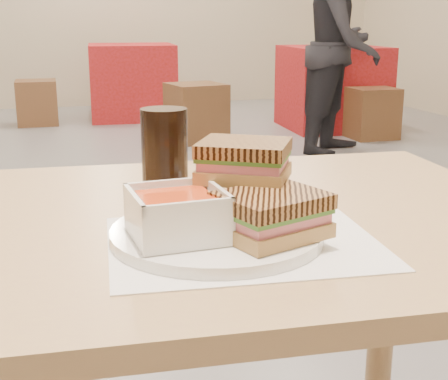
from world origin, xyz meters
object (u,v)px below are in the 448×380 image
object	(u,v)px
panini_lower	(272,214)
soup_bowl	(177,216)
plate	(217,233)
bg_chair_2l	(37,102)
bg_chair_1l	(196,112)
patron_b	(346,46)
bg_chair_1r	(371,113)
bg_table_1	(332,88)
cola_glass	(165,158)
bg_chair_2r	(148,91)
bg_table_2	(132,81)
main_table	(130,295)

from	to	relation	value
panini_lower	soup_bowl	bearing A→B (deg)	164.81
plate	soup_bowl	distance (m)	0.07
bg_chair_2l	bg_chair_1l	bearing A→B (deg)	-44.74
patron_b	bg_chair_2l	bearing A→B (deg)	138.11
bg_chair_1r	bg_chair_2l	size ratio (longest dim) A/B	1.01
bg_table_1	bg_chair_1r	distance (m)	0.60
cola_glass	bg_chair_2r	distance (m)	6.21
panini_lower	bg_table_1	size ratio (longest dim) A/B	0.16
panini_lower	bg_chair_2l	size ratio (longest dim) A/B	0.33
soup_bowl	patron_b	distance (m)	4.29
bg_chair_2l	bg_chair_1r	bearing A→B (deg)	-29.41
bg_table_1	bg_table_2	bearing A→B (deg)	145.75
main_table	cola_glass	distance (m)	0.20
panini_lower	bg_chair_2r	size ratio (longest dim) A/B	0.30
bg_chair_2r	bg_chair_1r	bearing A→B (deg)	-52.67
patron_b	soup_bowl	bearing A→B (deg)	-119.65
bg_chair_2r	patron_b	size ratio (longest dim) A/B	0.30
cola_glass	patron_b	bearing A→B (deg)	59.34
cola_glass	bg_chair_2r	world-z (taller)	cola_glass
patron_b	cola_glass	bearing A→B (deg)	-120.66
cola_glass	bg_chair_2l	xyz separation A→B (m)	(-0.17, 5.58, -0.61)
main_table	bg_chair_1r	distance (m)	4.88
bg_chair_1r	bg_chair_2r	distance (m)	2.63
plate	bg_chair_2l	world-z (taller)	plate
bg_table_1	bg_chair_1r	xyz separation A→B (m)	(0.10, -0.57, -0.16)
bg_table_1	patron_b	size ratio (longest dim) A/B	0.56
bg_chair_1r	patron_b	size ratio (longest dim) A/B	0.27
bg_table_2	bg_chair_1r	distance (m)	2.52
main_table	bg_chair_1r	bearing A→B (deg)	56.57
panini_lower	bg_chair_1r	world-z (taller)	panini_lower
cola_glass	bg_chair_1l	xyz separation A→B (m)	(1.12, 4.30, -0.58)
bg_table_1	patron_b	bearing A→B (deg)	-111.72
bg_table_2	bg_chair_1l	size ratio (longest dim) A/B	1.86
plate	main_table	bearing A→B (deg)	130.10
plate	bg_chair_1l	world-z (taller)	plate
main_table	bg_table_2	xyz separation A→B (m)	(0.87, 5.80, -0.26)
bg_chair_1l	bg_chair_2l	size ratio (longest dim) A/B	1.17
plate	cola_glass	xyz separation A→B (m)	(-0.03, 0.17, 0.06)
bg_chair_1r	patron_b	xyz separation A→B (m)	(-0.51, -0.47, 0.59)
panini_lower	bg_table_2	world-z (taller)	panini_lower
main_table	plate	world-z (taller)	plate
cola_glass	bg_table_2	world-z (taller)	cola_glass
plate	panini_lower	distance (m)	0.08
soup_bowl	bg_chair_2r	xyz separation A→B (m)	(1.04, 6.29, -0.55)
soup_bowl	cola_glass	xyz separation A→B (m)	(0.02, 0.19, 0.03)
bg_chair_1l	bg_chair_2r	size ratio (longest dim) A/B	1.03
bg_chair_1r	panini_lower	bearing A→B (deg)	-120.91
panini_lower	bg_table_2	distance (m)	6.02
bg_chair_2l	bg_chair_2r	world-z (taller)	bg_chair_2r
bg_chair_1r	soup_bowl	bearing A→B (deg)	-122.16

